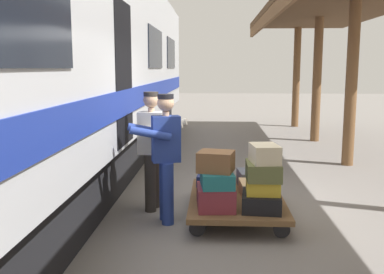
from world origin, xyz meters
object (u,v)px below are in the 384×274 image
at_px(suitcase_slate_roller, 254,179).
at_px(porter_in_overalls, 165,154).
at_px(suitcase_maroon_trunk, 216,190).
at_px(suitcase_brown_leather, 216,161).
at_px(porter_by_door, 153,147).
at_px(suitcase_black_hardshell, 261,201).
at_px(suitcase_yellow_case, 263,185).
at_px(suitcase_navy_fabric, 213,178).
at_px(suitcase_teal_softside, 217,179).
at_px(suitcase_cream_canvas, 265,154).
at_px(suitcase_tan_vintage, 257,190).
at_px(suitcase_burgundy_valise, 216,197).
at_px(suitcase_red_plastic, 216,180).
at_px(luggage_cart, 236,199).
at_px(train_car, 19,66).
at_px(suitcase_olive_duffel, 263,171).

xyz_separation_m(suitcase_slate_roller, porter_in_overalls, (1.25, 0.83, 0.53)).
distance_m(suitcase_slate_roller, suitcase_maroon_trunk, 0.79).
xyz_separation_m(suitcase_brown_leather, porter_by_door, (0.89, -0.76, 0.04)).
xyz_separation_m(suitcase_black_hardshell, suitcase_yellow_case, (-0.01, -0.03, 0.19)).
bearing_deg(suitcase_yellow_case, suitcase_slate_roller, -89.22).
bearing_deg(suitcase_navy_fabric, suitcase_teal_softside, 94.99).
xyz_separation_m(suitcase_cream_canvas, suitcase_navy_fabric, (0.63, -0.58, -0.46)).
distance_m(suitcase_tan_vintage, suitcase_cream_canvas, 0.83).
bearing_deg(suitcase_navy_fabric, porter_in_overalls, 26.34).
relative_size(suitcase_burgundy_valise, porter_by_door, 0.31).
distance_m(suitcase_tan_vintage, suitcase_maroon_trunk, 0.57).
distance_m(suitcase_red_plastic, suitcase_teal_softside, 1.14).
relative_size(suitcase_slate_roller, suitcase_navy_fabric, 0.86).
bearing_deg(suitcase_black_hardshell, suitcase_burgundy_valise, 0.00).
distance_m(suitcase_black_hardshell, suitcase_slate_roller, 1.08).
height_order(suitcase_maroon_trunk, suitcase_brown_leather, suitcase_brown_leather).
height_order(suitcase_slate_roller, porter_in_overalls, porter_in_overalls).
bearing_deg(suitcase_maroon_trunk, suitcase_cream_canvas, 137.09).
distance_m(suitcase_black_hardshell, suitcase_burgundy_valise, 0.57).
height_order(suitcase_red_plastic, suitcase_brown_leather, suitcase_brown_leather).
xyz_separation_m(luggage_cart, suitcase_navy_fabric, (0.32, -0.02, 0.30)).
bearing_deg(suitcase_black_hardshell, suitcase_brown_leather, -0.59).
bearing_deg(train_car, suitcase_burgundy_valise, 163.62).
distance_m(suitcase_yellow_case, porter_by_door, 1.69).
height_order(suitcase_maroon_trunk, porter_by_door, porter_by_door).
height_order(train_car, luggage_cart, train_car).
height_order(train_car, suitcase_black_hardshell, train_car).
distance_m(suitcase_maroon_trunk, suitcase_cream_canvas, 1.02).
distance_m(suitcase_black_hardshell, suitcase_olive_duffel, 0.39).
xyz_separation_m(luggage_cart, suitcase_tan_vintage, (-0.29, -0.00, 0.14)).
xyz_separation_m(suitcase_black_hardshell, suitcase_burgundy_valise, (0.57, 0.00, 0.04)).
relative_size(suitcase_black_hardshell, suitcase_burgundy_valise, 1.08).
bearing_deg(suitcase_olive_duffel, porter_in_overalls, -11.29).
height_order(train_car, suitcase_teal_softside, train_car).
relative_size(luggage_cart, suitcase_red_plastic, 3.87).
distance_m(suitcase_maroon_trunk, porter_in_overalls, 0.92).
height_order(luggage_cart, suitcase_navy_fabric, suitcase_navy_fabric).
relative_size(suitcase_black_hardshell, suitcase_maroon_trunk, 1.05).
bearing_deg(porter_in_overalls, suitcase_teal_softside, 158.44).
bearing_deg(luggage_cart, suitcase_cream_canvas, 119.20).
bearing_deg(suitcase_olive_duffel, suitcase_maroon_trunk, -42.81).
bearing_deg(luggage_cart, suitcase_olive_duffel, 118.87).
distance_m(luggage_cart, suitcase_brown_leather, 0.89).
distance_m(suitcase_cream_canvas, porter_by_door, 1.69).
bearing_deg(suitcase_cream_canvas, suitcase_brown_leather, -2.04).
height_order(suitcase_brown_leather, porter_by_door, porter_by_door).
bearing_deg(suitcase_navy_fabric, suitcase_burgundy_valise, 93.79).
height_order(luggage_cart, suitcase_red_plastic, suitcase_red_plastic).
xyz_separation_m(suitcase_red_plastic, suitcase_yellow_case, (-0.59, 1.04, 0.20)).
bearing_deg(suitcase_yellow_case, luggage_cart, -59.20).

